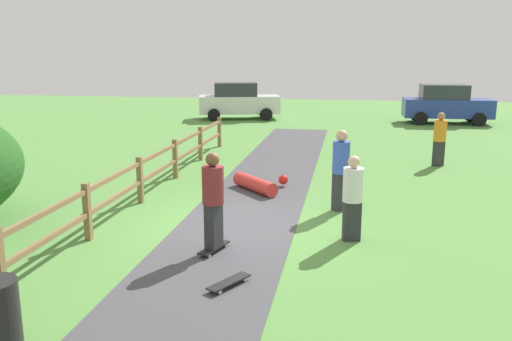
% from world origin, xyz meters
% --- Properties ---
extents(ground_plane, '(60.00, 60.00, 0.00)m').
position_xyz_m(ground_plane, '(0.00, 0.00, 0.00)').
color(ground_plane, '#568E42').
extents(asphalt_path, '(2.40, 28.00, 0.02)m').
position_xyz_m(asphalt_path, '(0.00, 0.00, 0.01)').
color(asphalt_path, '#47474C').
rests_on(asphalt_path, ground_plane).
extents(wooden_fence, '(0.12, 18.12, 1.10)m').
position_xyz_m(wooden_fence, '(-2.60, 0.00, 0.67)').
color(wooden_fence, olive).
rests_on(wooden_fence, ground_plane).
extents(skater_riding, '(0.48, 0.82, 1.79)m').
position_xyz_m(skater_riding, '(-0.10, -1.51, 1.02)').
color(skater_riding, black).
rests_on(skater_riding, asphalt_path).
extents(skater_fallen, '(1.44, 1.43, 0.36)m').
position_xyz_m(skater_fallen, '(-0.07, 2.78, 0.20)').
color(skater_fallen, red).
rests_on(skater_fallen, asphalt_path).
extents(skateboard_loose, '(0.57, 0.79, 0.08)m').
position_xyz_m(skateboard_loose, '(0.49, -2.87, 0.09)').
color(skateboard_loose, black).
rests_on(skateboard_loose, asphalt_path).
extents(bystander_white, '(0.45, 0.45, 1.62)m').
position_xyz_m(bystander_white, '(2.30, -0.44, 0.89)').
color(bystander_white, '#2D2D33').
rests_on(bystander_white, ground_plane).
extents(bystander_orange, '(0.53, 0.53, 1.67)m').
position_xyz_m(bystander_orange, '(4.95, 6.84, 0.92)').
color(bystander_orange, '#2D2D33').
rests_on(bystander_orange, ground_plane).
extents(bystander_blue, '(0.54, 0.54, 1.82)m').
position_xyz_m(bystander_blue, '(2.03, 1.49, 1.01)').
color(bystander_blue, '#2D2D33').
rests_on(bystander_blue, ground_plane).
extents(parked_car_white, '(4.49, 2.78, 1.92)m').
position_xyz_m(parked_car_white, '(-3.67, 17.46, 0.96)').
color(parked_car_white, silver).
rests_on(parked_car_white, ground_plane).
extents(parked_car_blue, '(4.24, 2.08, 1.92)m').
position_xyz_m(parked_car_blue, '(6.86, 17.47, 0.96)').
color(parked_car_blue, '#283D99').
rests_on(parked_car_blue, ground_plane).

